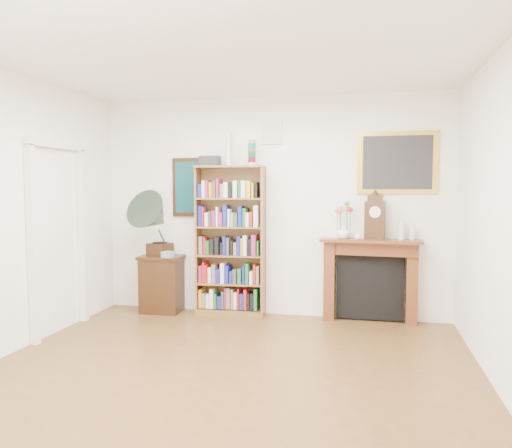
{
  "coord_description": "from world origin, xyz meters",
  "views": [
    {
      "loc": [
        1.19,
        -3.81,
        1.67
      ],
      "look_at": [
        -0.01,
        1.6,
        1.24
      ],
      "focal_mm": 35.0,
      "sensor_mm": 36.0,
      "label": 1
    }
  ],
  "objects_px": {
    "flower_vase": "(343,232)",
    "bottle_left": "(401,230)",
    "bookshelf": "(230,232)",
    "gramophone": "(155,219)",
    "teacup": "(358,237)",
    "side_cabinet": "(162,284)",
    "mantel_clock": "(375,218)",
    "cd_stack": "(168,255)",
    "bottle_right": "(412,232)",
    "fireplace": "(370,274)"
  },
  "relations": [
    {
      "from": "side_cabinet",
      "to": "mantel_clock",
      "type": "distance_m",
      "value": 2.88
    },
    {
      "from": "teacup",
      "to": "bottle_left",
      "type": "distance_m",
      "value": 0.52
    },
    {
      "from": "bookshelf",
      "to": "cd_stack",
      "type": "height_order",
      "value": "bookshelf"
    },
    {
      "from": "bookshelf",
      "to": "bottle_left",
      "type": "distance_m",
      "value": 2.11
    },
    {
      "from": "gramophone",
      "to": "mantel_clock",
      "type": "height_order",
      "value": "gramophone"
    },
    {
      "from": "cd_stack",
      "to": "bottle_left",
      "type": "relative_size",
      "value": 0.5
    },
    {
      "from": "gramophone",
      "to": "teacup",
      "type": "xyz_separation_m",
      "value": [
        2.57,
        0.14,
        -0.19
      ]
    },
    {
      "from": "cd_stack",
      "to": "mantel_clock",
      "type": "distance_m",
      "value": 2.64
    },
    {
      "from": "side_cabinet",
      "to": "bottle_right",
      "type": "relative_size",
      "value": 3.75
    },
    {
      "from": "cd_stack",
      "to": "bottle_right",
      "type": "height_order",
      "value": "bottle_right"
    },
    {
      "from": "fireplace",
      "to": "teacup",
      "type": "relative_size",
      "value": 15.76
    },
    {
      "from": "bottle_left",
      "to": "flower_vase",
      "type": "bearing_deg",
      "value": 178.18
    },
    {
      "from": "flower_vase",
      "to": "mantel_clock",
      "type": "bearing_deg",
      "value": -4.86
    },
    {
      "from": "teacup",
      "to": "bottle_right",
      "type": "distance_m",
      "value": 0.64
    },
    {
      "from": "fireplace",
      "to": "mantel_clock",
      "type": "bearing_deg",
      "value": -46.68
    },
    {
      "from": "fireplace",
      "to": "flower_vase",
      "type": "bearing_deg",
      "value": -173.7
    },
    {
      "from": "fireplace",
      "to": "mantel_clock",
      "type": "relative_size",
      "value": 2.29
    },
    {
      "from": "bookshelf",
      "to": "teacup",
      "type": "height_order",
      "value": "bookshelf"
    },
    {
      "from": "flower_vase",
      "to": "gramophone",
      "type": "bearing_deg",
      "value": -174.77
    },
    {
      "from": "gramophone",
      "to": "bottle_left",
      "type": "distance_m",
      "value": 3.08
    },
    {
      "from": "mantel_clock",
      "to": "bottle_left",
      "type": "distance_m",
      "value": 0.34
    },
    {
      "from": "cd_stack",
      "to": "bottle_left",
      "type": "distance_m",
      "value": 2.93
    },
    {
      "from": "bookshelf",
      "to": "cd_stack",
      "type": "relative_size",
      "value": 18.46
    },
    {
      "from": "fireplace",
      "to": "bottle_left",
      "type": "bearing_deg",
      "value": -3.49
    },
    {
      "from": "side_cabinet",
      "to": "cd_stack",
      "type": "relative_size",
      "value": 6.26
    },
    {
      "from": "side_cabinet",
      "to": "fireplace",
      "type": "distance_m",
      "value": 2.7
    },
    {
      "from": "flower_vase",
      "to": "bottle_left",
      "type": "xyz_separation_m",
      "value": [
        0.68,
        -0.02,
        0.04
      ]
    },
    {
      "from": "bottle_right",
      "to": "flower_vase",
      "type": "bearing_deg",
      "value": -179.91
    },
    {
      "from": "bookshelf",
      "to": "fireplace",
      "type": "height_order",
      "value": "bookshelf"
    },
    {
      "from": "cd_stack",
      "to": "bottle_left",
      "type": "bearing_deg",
      "value": 4.59
    },
    {
      "from": "bottle_right",
      "to": "cd_stack",
      "type": "bearing_deg",
      "value": -175.17
    },
    {
      "from": "teacup",
      "to": "bookshelf",
      "type": "bearing_deg",
      "value": 179.62
    },
    {
      "from": "side_cabinet",
      "to": "fireplace",
      "type": "bearing_deg",
      "value": 1.19
    },
    {
      "from": "fireplace",
      "to": "bottle_left",
      "type": "distance_m",
      "value": 0.65
    },
    {
      "from": "bookshelf",
      "to": "side_cabinet",
      "type": "xyz_separation_m",
      "value": [
        -0.93,
        -0.04,
        -0.7
      ]
    },
    {
      "from": "bookshelf",
      "to": "mantel_clock",
      "type": "height_order",
      "value": "bookshelf"
    },
    {
      "from": "side_cabinet",
      "to": "gramophone",
      "type": "xyz_separation_m",
      "value": [
        -0.03,
        -0.11,
        0.87
      ]
    },
    {
      "from": "side_cabinet",
      "to": "teacup",
      "type": "height_order",
      "value": "teacup"
    },
    {
      "from": "bookshelf",
      "to": "bottle_right",
      "type": "relative_size",
      "value": 11.08
    },
    {
      "from": "fireplace",
      "to": "flower_vase",
      "type": "relative_size",
      "value": 7.24
    },
    {
      "from": "fireplace",
      "to": "cd_stack",
      "type": "relative_size",
      "value": 10.19
    },
    {
      "from": "cd_stack",
      "to": "bottle_right",
      "type": "bearing_deg",
      "value": 4.83
    },
    {
      "from": "bookshelf",
      "to": "flower_vase",
      "type": "relative_size",
      "value": 13.1
    },
    {
      "from": "cd_stack",
      "to": "flower_vase",
      "type": "bearing_deg",
      "value": 6.56
    },
    {
      "from": "side_cabinet",
      "to": "teacup",
      "type": "distance_m",
      "value": 2.62
    },
    {
      "from": "cd_stack",
      "to": "mantel_clock",
      "type": "xyz_separation_m",
      "value": [
        2.58,
        0.22,
        0.49
      ]
    },
    {
      "from": "side_cabinet",
      "to": "gramophone",
      "type": "distance_m",
      "value": 0.87
    },
    {
      "from": "bookshelf",
      "to": "mantel_clock",
      "type": "relative_size",
      "value": 4.14
    },
    {
      "from": "side_cabinet",
      "to": "bookshelf",
      "type": "bearing_deg",
      "value": 1.0
    },
    {
      "from": "bottle_left",
      "to": "cd_stack",
      "type": "bearing_deg",
      "value": -175.41
    }
  ]
}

